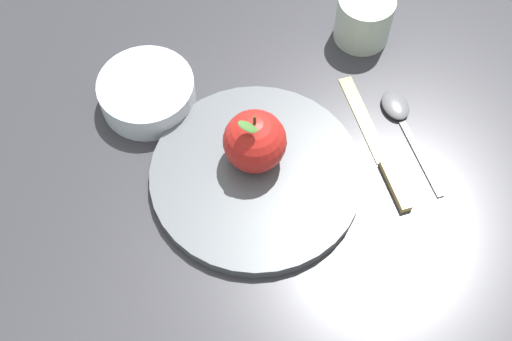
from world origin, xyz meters
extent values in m
plane|color=#2D2D33|center=(0.00, 0.00, 0.00)|extent=(2.40, 2.40, 0.00)
cylinder|color=#4C5156|center=(0.02, -0.01, 0.01)|extent=(0.26, 0.26, 0.02)
torus|color=#4C5156|center=(0.02, -0.01, 0.01)|extent=(0.26, 0.26, 0.01)
sphere|color=#B21E19|center=(0.00, -0.02, 0.05)|extent=(0.08, 0.08, 0.08)
cylinder|color=#4C3319|center=(0.00, -0.02, 0.10)|extent=(0.00, 0.00, 0.02)
ellipsoid|color=#386628|center=(0.01, -0.02, 0.10)|extent=(0.02, 0.03, 0.01)
cylinder|color=silver|center=(0.00, -0.20, 0.02)|extent=(0.13, 0.13, 0.04)
torus|color=silver|center=(0.00, -0.20, 0.04)|extent=(0.13, 0.13, 0.01)
cylinder|color=#9FABB3|center=(0.00, -0.20, 0.04)|extent=(0.10, 0.10, 0.01)
cylinder|color=#B2C6B2|center=(-0.26, -0.02, 0.04)|extent=(0.08, 0.08, 0.07)
torus|color=#B2C6B2|center=(-0.26, -0.02, 0.07)|extent=(0.08, 0.08, 0.01)
cylinder|color=gray|center=(-0.26, -0.02, 0.07)|extent=(0.06, 0.06, 0.01)
cube|color=#D8B766|center=(-0.14, 0.05, 0.00)|extent=(0.10, 0.12, 0.00)
cube|color=#D8B766|center=(-0.07, 0.14, 0.01)|extent=(0.06, 0.06, 0.01)
ellipsoid|color=#59595E|center=(-0.18, 0.08, 0.01)|extent=(0.06, 0.06, 0.01)
cube|color=#59595E|center=(-0.13, 0.14, 0.00)|extent=(0.08, 0.10, 0.01)
camera|label=1|loc=(0.34, 0.21, 0.71)|focal=45.92mm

